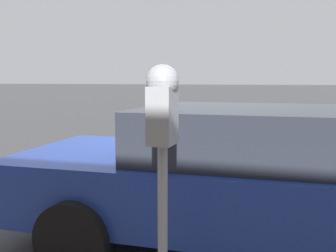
{
  "coord_description": "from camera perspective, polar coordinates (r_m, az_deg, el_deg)",
  "views": [
    {
      "loc": [
        -4.68,
        -1.28,
        1.62
      ],
      "look_at": [
        -1.99,
        -0.44,
        1.28
      ],
      "focal_mm": 42.0,
      "sensor_mm": 36.0,
      "label": 1
    }
  ],
  "objects": [
    {
      "name": "car_blue",
      "position": [
        3.76,
        14.72,
        -7.0
      ],
      "size": [
        2.13,
        4.83,
        1.35
      ],
      "rotation": [
        0.0,
        0.0,
        0.03
      ],
      "color": "navy",
      "rests_on": "ground_plane"
    },
    {
      "name": "ground_plane",
      "position": [
        5.12,
        2.02,
        -11.6
      ],
      "size": [
        220.0,
        220.0,
        0.0
      ],
      "primitive_type": "plane",
      "color": "#424244"
    },
    {
      "name": "parking_meter",
      "position": [
        2.3,
        -0.8,
        -0.29
      ],
      "size": [
        0.21,
        0.19,
        1.57
      ],
      "color": "gray",
      "rests_on": "sidewalk"
    }
  ]
}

